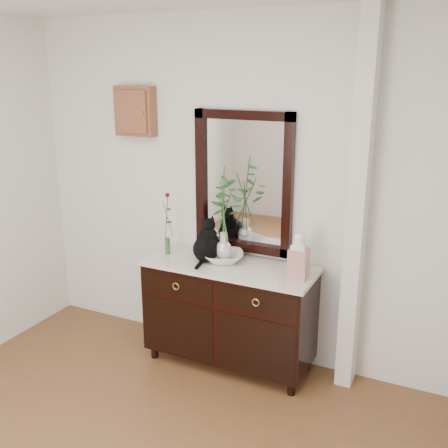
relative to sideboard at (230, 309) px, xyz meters
The scene contains 10 objects.
wall_back 0.92m from the sideboard, 111.80° to the left, with size 3.60×0.04×2.70m, color silver.
pilaster 1.27m from the sideboard, 10.70° to the left, with size 0.12×0.20×2.70m, color silver.
sideboard is the anchor object (origin of this frame).
wall_mirror 0.99m from the sideboard, 90.00° to the left, with size 0.80×0.06×1.10m.
key_cabinet 1.77m from the sideboard, 167.54° to the left, with size 0.35×0.10×0.40m, color brown.
cat 0.58m from the sideboard, behind, with size 0.23×0.29×0.33m, color black, non-canonical shape.
lotus_bowl 0.42m from the sideboard, 151.48° to the left, with size 0.31×0.31×0.07m, color silver.
vase_branches 0.77m from the sideboard, 151.48° to the left, with size 0.36×0.36×0.75m, color silver, non-canonical shape.
bud_vase_rose 0.84m from the sideboard, behind, with size 0.06×0.06×0.52m, color #2D652A, non-canonical shape.
ginger_jar 0.78m from the sideboard, ahead, with size 0.13×0.13×0.35m, color silver, non-canonical shape.
Camera 1 is at (1.68, -1.65, 2.30)m, focal length 42.00 mm.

